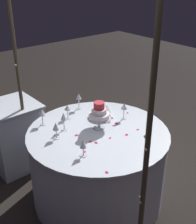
# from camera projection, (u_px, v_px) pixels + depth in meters

# --- Properties ---
(ground_plane) EXTENTS (12.00, 12.00, 0.00)m
(ground_plane) POSITION_uv_depth(u_px,v_px,m) (98.00, 195.00, 3.07)
(ground_plane) COLOR black
(decorative_arch) EXTENTS (1.76, 0.06, 2.36)m
(decorative_arch) POSITION_uv_depth(u_px,v_px,m) (65.00, 64.00, 2.22)
(decorative_arch) COLOR #473D2D
(decorative_arch) RESTS_ON ground
(main_table) EXTENTS (1.32, 1.32, 0.77)m
(main_table) POSITION_uv_depth(u_px,v_px,m) (98.00, 165.00, 2.90)
(main_table) COLOR silver
(main_table) RESTS_ON ground
(side_table) EXTENTS (0.57, 0.57, 0.78)m
(side_table) POSITION_uv_depth(u_px,v_px,m) (14.00, 135.00, 3.39)
(side_table) COLOR silver
(side_table) RESTS_ON ground
(tiered_cake) EXTENTS (0.22, 0.22, 0.27)m
(tiered_cake) POSITION_uv_depth(u_px,v_px,m) (99.00, 114.00, 2.71)
(tiered_cake) COLOR silver
(tiered_cake) RESTS_ON main_table
(wine_glass_0) EXTENTS (0.06, 0.06, 0.18)m
(wine_glass_0) POSITION_uv_depth(u_px,v_px,m) (64.00, 117.00, 2.70)
(wine_glass_0) COLOR silver
(wine_glass_0) RESTS_ON main_table
(wine_glass_1) EXTENTS (0.06, 0.06, 0.17)m
(wine_glass_1) POSITION_uv_depth(u_px,v_px,m) (124.00, 107.00, 2.90)
(wine_glass_1) COLOR silver
(wine_glass_1) RESTS_ON main_table
(wine_glass_2) EXTENTS (0.06, 0.06, 0.15)m
(wine_glass_2) POSITION_uv_depth(u_px,v_px,m) (68.00, 108.00, 2.91)
(wine_glass_2) COLOR silver
(wine_glass_2) RESTS_ON main_table
(wine_glass_3) EXTENTS (0.06, 0.06, 0.16)m
(wine_glass_3) POSITION_uv_depth(u_px,v_px,m) (56.00, 127.00, 2.57)
(wine_glass_3) COLOR silver
(wine_glass_3) RESTS_ON main_table
(wine_glass_4) EXTENTS (0.06, 0.06, 0.17)m
(wine_glass_4) POSITION_uv_depth(u_px,v_px,m) (79.00, 97.00, 3.10)
(wine_glass_4) COLOR silver
(wine_glass_4) RESTS_ON main_table
(wine_glass_5) EXTENTS (0.07, 0.07, 0.17)m
(wine_glass_5) POSITION_uv_depth(u_px,v_px,m) (42.00, 113.00, 2.79)
(wine_glass_5) COLOR silver
(wine_glass_5) RESTS_ON main_table
(wine_glass_6) EXTENTS (0.06, 0.06, 0.15)m
(wine_glass_6) POSITION_uv_depth(u_px,v_px,m) (83.00, 145.00, 2.34)
(wine_glass_6) COLOR silver
(wine_glass_6) RESTS_ON main_table
(cake_knife) EXTENTS (0.27, 0.17, 0.01)m
(cake_knife) POSITION_uv_depth(u_px,v_px,m) (110.00, 112.00, 3.07)
(cake_knife) COLOR silver
(cake_knife) RESTS_ON main_table
(rose_petal_0) EXTENTS (0.03, 0.03, 0.00)m
(rose_petal_0) POSITION_uv_depth(u_px,v_px,m) (114.00, 126.00, 2.82)
(rose_petal_0) COLOR #C61951
(rose_petal_0) RESTS_ON main_table
(rose_petal_1) EXTENTS (0.03, 0.04, 0.00)m
(rose_petal_1) POSITION_uv_depth(u_px,v_px,m) (76.00, 135.00, 2.66)
(rose_petal_1) COLOR #C61951
(rose_petal_1) RESTS_ON main_table
(rose_petal_2) EXTENTS (0.04, 0.04, 0.00)m
(rose_petal_2) POSITION_uv_depth(u_px,v_px,m) (84.00, 152.00, 2.43)
(rose_petal_2) COLOR #C61951
(rose_petal_2) RESTS_ON main_table
(rose_petal_3) EXTENTS (0.04, 0.03, 0.00)m
(rose_petal_3) POSITION_uv_depth(u_px,v_px,m) (96.00, 143.00, 2.55)
(rose_petal_3) COLOR #C61951
(rose_petal_3) RESTS_ON main_table
(rose_petal_4) EXTENTS (0.04, 0.05, 0.00)m
(rose_petal_4) POSITION_uv_depth(u_px,v_px,m) (127.00, 135.00, 2.67)
(rose_petal_4) COLOR #C61951
(rose_petal_4) RESTS_ON main_table
(rose_petal_5) EXTENTS (0.03, 0.04, 0.00)m
(rose_petal_5) POSITION_uv_depth(u_px,v_px,m) (109.00, 122.00, 2.88)
(rose_petal_5) COLOR #C61951
(rose_petal_5) RESTS_ON main_table
(rose_petal_6) EXTENTS (0.02, 0.03, 0.00)m
(rose_petal_6) POSITION_uv_depth(u_px,v_px,m) (138.00, 130.00, 2.75)
(rose_petal_6) COLOR #C61951
(rose_petal_6) RESTS_ON main_table
(rose_petal_7) EXTENTS (0.02, 0.03, 0.00)m
(rose_petal_7) POSITION_uv_depth(u_px,v_px,m) (102.00, 121.00, 2.90)
(rose_petal_7) COLOR #C61951
(rose_petal_7) RESTS_ON main_table
(rose_petal_8) EXTENTS (0.04, 0.04, 0.00)m
(rose_petal_8) POSITION_uv_depth(u_px,v_px,m) (91.00, 141.00, 2.57)
(rose_petal_8) COLOR #C61951
(rose_petal_8) RESTS_ON main_table
(rose_petal_9) EXTENTS (0.04, 0.03, 0.00)m
(rose_petal_9) POSITION_uv_depth(u_px,v_px,m) (116.00, 123.00, 2.86)
(rose_petal_9) COLOR #C61951
(rose_petal_9) RESTS_ON main_table
(rose_petal_10) EXTENTS (0.03, 0.02, 0.00)m
(rose_petal_10) POSITION_uv_depth(u_px,v_px,m) (107.00, 172.00, 2.19)
(rose_petal_10) COLOR #C61951
(rose_petal_10) RESTS_ON main_table
(rose_petal_11) EXTENTS (0.03, 0.03, 0.00)m
(rose_petal_11) POSITION_uv_depth(u_px,v_px,m) (127.00, 113.00, 3.06)
(rose_petal_11) COLOR #C61951
(rose_petal_11) RESTS_ON main_table
(rose_petal_12) EXTENTS (0.03, 0.03, 0.00)m
(rose_petal_12) POSITION_uv_depth(u_px,v_px,m) (110.00, 138.00, 2.62)
(rose_petal_12) COLOR #C61951
(rose_petal_12) RESTS_ON main_table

